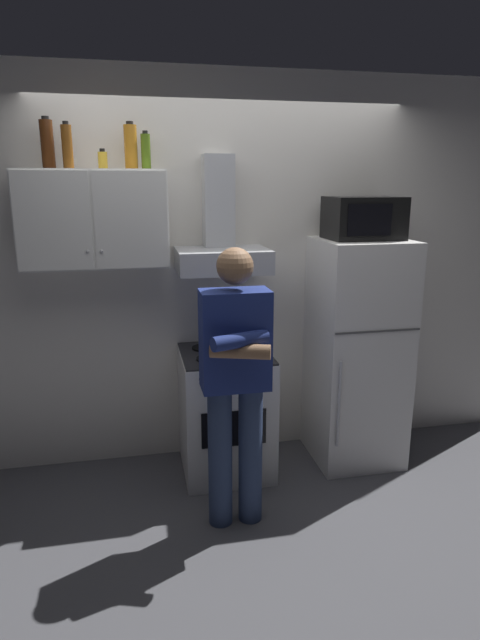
# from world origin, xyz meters

# --- Properties ---
(ground_plane) EXTENTS (7.00, 7.00, 0.00)m
(ground_plane) POSITION_xyz_m (0.00, 0.00, 0.00)
(ground_plane) COLOR #4C4C51
(back_wall_tiled) EXTENTS (4.80, 0.10, 2.70)m
(back_wall_tiled) POSITION_xyz_m (0.00, 0.60, 1.35)
(back_wall_tiled) COLOR silver
(back_wall_tiled) RESTS_ON ground_plane
(upper_cabinet) EXTENTS (0.90, 0.37, 0.60)m
(upper_cabinet) POSITION_xyz_m (-0.85, 0.37, 1.75)
(upper_cabinet) COLOR white
(stove_oven) EXTENTS (0.60, 0.62, 0.87)m
(stove_oven) POSITION_xyz_m (-0.05, 0.25, 0.43)
(stove_oven) COLOR white
(stove_oven) RESTS_ON ground_plane
(range_hood) EXTENTS (0.60, 0.44, 0.75)m
(range_hood) POSITION_xyz_m (-0.05, 0.38, 1.60)
(range_hood) COLOR #B7BABF
(refrigerator) EXTENTS (0.60, 0.62, 1.60)m
(refrigerator) POSITION_xyz_m (0.90, 0.25, 0.80)
(refrigerator) COLOR white
(refrigerator) RESTS_ON ground_plane
(microwave) EXTENTS (0.48, 0.37, 0.28)m
(microwave) POSITION_xyz_m (0.90, 0.27, 1.74)
(microwave) COLOR black
(microwave) RESTS_ON refrigerator
(person_standing) EXTENTS (0.38, 0.33, 1.64)m
(person_standing) POSITION_xyz_m (-0.10, -0.36, 0.90)
(person_standing) COLOR navy
(person_standing) RESTS_ON ground_plane
(cooking_pot) EXTENTS (0.28, 0.18, 0.12)m
(cooking_pot) POSITION_xyz_m (0.08, 0.13, 0.93)
(cooking_pot) COLOR #B7BABF
(cooking_pot) RESTS_ON stove_oven
(bottle_liquor_amber) EXTENTS (0.08, 0.08, 0.28)m
(bottle_liquor_amber) POSITION_xyz_m (-0.60, 0.41, 2.18)
(bottle_liquor_amber) COLOR #B7721E
(bottle_liquor_amber) RESTS_ON upper_cabinet
(bottle_spice_jar) EXTENTS (0.06, 0.06, 0.12)m
(bottle_spice_jar) POSITION_xyz_m (-0.78, 0.40, 2.10)
(bottle_spice_jar) COLOR gold
(bottle_spice_jar) RESTS_ON upper_cabinet
(bottle_olive_oil) EXTENTS (0.06, 0.06, 0.23)m
(bottle_olive_oil) POSITION_xyz_m (-0.51, 0.39, 2.16)
(bottle_olive_oil) COLOR #4C6B19
(bottle_olive_oil) RESTS_ON upper_cabinet
(bottle_beer_brown) EXTENTS (0.06, 0.06, 0.27)m
(bottle_beer_brown) POSITION_xyz_m (-0.97, 0.34, 2.18)
(bottle_beer_brown) COLOR brown
(bottle_beer_brown) RESTS_ON upper_cabinet
(bottle_rum_dark) EXTENTS (0.08, 0.08, 0.30)m
(bottle_rum_dark) POSITION_xyz_m (-1.10, 0.41, 2.19)
(bottle_rum_dark) COLOR #47230F
(bottle_rum_dark) RESTS_ON upper_cabinet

